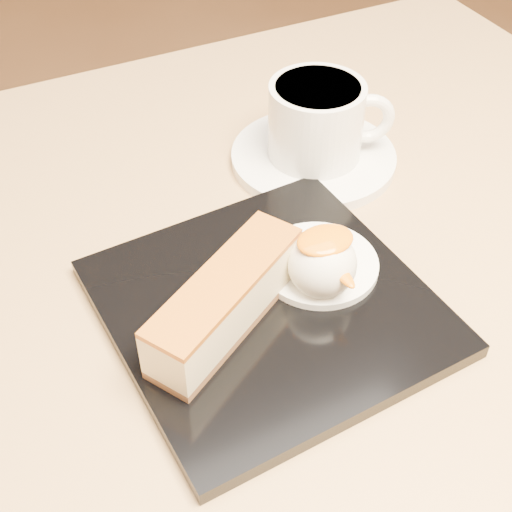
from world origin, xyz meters
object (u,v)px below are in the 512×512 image
cheesecake (226,301)px  saucer (313,157)px  table (319,407)px  dessert_plate (268,307)px  coffee_cup (318,119)px  ice_cream_scoop (322,264)px

cheesecake → saucer: bearing=13.4°
table → dessert_plate: dessert_plate is taller
cheesecake → saucer: cheesecake is taller
cheesecake → coffee_cup: 0.22m
dessert_plate → saucer: dessert_plate is taller
cheesecake → ice_cream_scoop: (0.08, 0.00, 0.00)m
dessert_plate → ice_cream_scoop: ice_cream_scoop is taller
ice_cream_scoop → table: bearing=19.0°
saucer → cheesecake: bearing=-135.6°
cheesecake → saucer: (0.16, 0.15, -0.03)m
table → saucer: bearing=65.7°
dessert_plate → cheesecake: cheesecake is taller
table → cheesecake: bearing=-176.9°
dessert_plate → ice_cream_scoop: bearing=-7.1°
ice_cream_scoop → saucer: size_ratio=0.33×
saucer → ice_cream_scoop: bearing=-117.9°
table → ice_cream_scoop: 0.19m
saucer → dessert_plate: bearing=-129.3°
cheesecake → table: bearing=-27.8°
table → saucer: saucer is taller
dessert_plate → saucer: (0.12, 0.15, -0.00)m
coffee_cup → table: bearing=-93.1°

